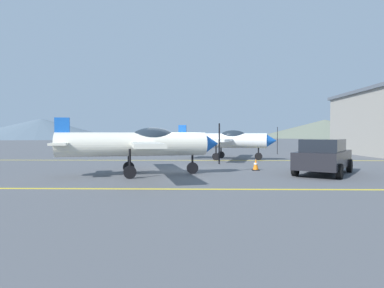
# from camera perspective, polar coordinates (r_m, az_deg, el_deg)

# --- Properties ---
(ground_plane) EXTENTS (400.00, 400.00, 0.00)m
(ground_plane) POSITION_cam_1_polar(r_m,az_deg,el_deg) (15.58, -2.92, -5.06)
(ground_plane) COLOR #54565B
(apron_line_near) EXTENTS (80.00, 0.16, 0.01)m
(apron_line_near) POSITION_cam_1_polar(r_m,az_deg,el_deg) (10.88, -4.76, -7.98)
(apron_line_near) COLOR yellow
(apron_line_near) RESTS_ON ground_plane
(apron_line_far) EXTENTS (80.00, 0.16, 0.01)m
(apron_line_far) POSITION_cam_1_polar(r_m,az_deg,el_deg) (22.74, -1.61, -2.92)
(apron_line_far) COLOR yellow
(apron_line_far) RESTS_ON ground_plane
(airplane_near) EXTENTS (7.48, 8.50, 2.56)m
(airplane_near) POSITION_cam_1_polar(r_m,az_deg,el_deg) (14.55, -9.24, 0.12)
(airplane_near) COLOR silver
(airplane_near) RESTS_ON ground_plane
(airplane_mid) EXTENTS (7.48, 8.50, 2.56)m
(airplane_mid) POSITION_cam_1_polar(r_m,az_deg,el_deg) (23.66, 5.91, 0.73)
(airplane_mid) COLOR white
(airplane_mid) RESTS_ON ground_plane
(car_sedan) EXTENTS (3.82, 4.60, 1.62)m
(car_sedan) POSITION_cam_1_polar(r_m,az_deg,el_deg) (15.99, 22.35, -1.98)
(car_sedan) COLOR black
(car_sedan) RESTS_ON ground_plane
(traffic_cone_front) EXTENTS (0.36, 0.36, 0.59)m
(traffic_cone_front) POSITION_cam_1_polar(r_m,az_deg,el_deg) (16.75, 11.27, -3.63)
(traffic_cone_front) COLOR black
(traffic_cone_front) RESTS_ON ground_plane
(hill_left) EXTENTS (63.04, 63.04, 8.54)m
(hill_left) POSITION_cam_1_polar(r_m,az_deg,el_deg) (147.71, -25.25, 2.47)
(hill_left) COLOR slate
(hill_left) RESTS_ON ground_plane
(hill_centerleft) EXTENTS (76.38, 76.38, 9.81)m
(hill_centerleft) POSITION_cam_1_polar(r_m,az_deg,el_deg) (184.79, 22.55, 2.51)
(hill_centerleft) COLOR slate
(hill_centerleft) RESTS_ON ground_plane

